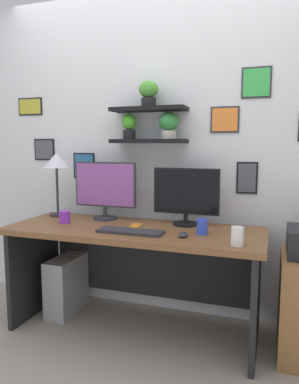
% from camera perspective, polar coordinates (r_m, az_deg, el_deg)
% --- Properties ---
extents(ground_plane, '(8.00, 8.00, 0.00)m').
position_cam_1_polar(ground_plane, '(2.82, -2.41, -20.68)').
color(ground_plane, gray).
extents(back_wall_assembly, '(4.40, 0.24, 2.70)m').
position_cam_1_polar(back_wall_assembly, '(2.89, 0.64, 8.02)').
color(back_wall_assembly, silver).
rests_on(back_wall_assembly, ground).
extents(desk, '(1.79, 0.68, 0.75)m').
position_cam_1_polar(desk, '(2.65, -2.02, -9.68)').
color(desk, brown).
rests_on(desk, ground).
extents(monitor_left, '(0.50, 0.18, 0.44)m').
position_cam_1_polar(monitor_left, '(2.83, -6.94, 0.60)').
color(monitor_left, '#2D2D33').
rests_on(monitor_left, desk).
extents(monitor_right, '(0.48, 0.18, 0.41)m').
position_cam_1_polar(monitor_right, '(2.62, 5.75, -0.48)').
color(monitor_right, black).
rests_on(monitor_right, desk).
extents(keyboard, '(0.44, 0.14, 0.02)m').
position_cam_1_polar(keyboard, '(2.41, -3.01, -6.18)').
color(keyboard, '#2D2D33').
rests_on(keyboard, desk).
extents(computer_mouse, '(0.06, 0.09, 0.03)m').
position_cam_1_polar(computer_mouse, '(2.31, 5.31, -6.67)').
color(computer_mouse, '#2D2D33').
rests_on(computer_mouse, desk).
extents(desk_lamp, '(0.21, 0.21, 0.51)m').
position_cam_1_polar(desk_lamp, '(3.02, -14.35, 4.20)').
color(desk_lamp, '#2D2D33').
rests_on(desk_lamp, desk).
extents(cell_phone, '(0.09, 0.15, 0.01)m').
position_cam_1_polar(cell_phone, '(2.58, -2.08, -5.35)').
color(cell_phone, orange).
rests_on(cell_phone, desk).
extents(coffee_mug, '(0.08, 0.08, 0.09)m').
position_cam_1_polar(coffee_mug, '(2.77, -13.12, -3.82)').
color(coffee_mug, purple).
rests_on(coffee_mug, desk).
extents(pen_cup, '(0.07, 0.07, 0.10)m').
position_cam_1_polar(pen_cup, '(2.38, 8.24, -5.41)').
color(pen_cup, blue).
rests_on(pen_cup, desk).
extents(water_cup, '(0.07, 0.07, 0.11)m').
position_cam_1_polar(water_cup, '(2.16, 13.57, -6.75)').
color(water_cup, white).
rests_on(water_cup, desk).
extents(computer_tower_left, '(0.18, 0.40, 0.44)m').
position_cam_1_polar(computer_tower_left, '(3.06, -12.80, -13.94)').
color(computer_tower_left, '#99999E').
rests_on(computer_tower_left, ground).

